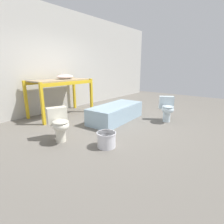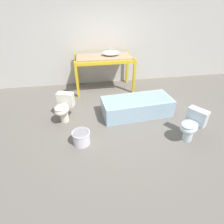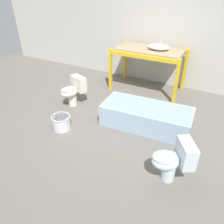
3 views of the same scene
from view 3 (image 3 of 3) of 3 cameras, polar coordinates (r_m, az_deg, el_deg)
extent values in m
plane|color=#666059|center=(4.48, 3.93, -2.53)|extent=(12.00, 12.00, 0.00)
cube|color=beige|center=(5.94, 14.53, 21.87)|extent=(10.80, 0.08, 3.20)
cube|color=gold|center=(5.64, -0.39, 11.04)|extent=(0.07, 0.07, 1.06)
cube|color=gold|center=(5.11, 16.47, 7.48)|extent=(0.07, 0.07, 1.06)
cube|color=gold|center=(6.35, 3.36, 13.38)|extent=(0.07, 0.07, 1.06)
cube|color=gold|center=(5.89, 18.49, 10.32)|extent=(0.07, 0.07, 1.06)
cube|color=gold|center=(5.17, 8.02, 14.07)|extent=(1.67, 0.06, 0.09)
cube|color=gold|center=(5.93, 11.11, 16.09)|extent=(1.67, 0.06, 0.09)
cube|color=#998466|center=(5.53, 9.73, 15.78)|extent=(1.60, 0.77, 0.04)
ellipsoid|color=silver|center=(5.48, 12.17, 16.32)|extent=(0.52, 0.40, 0.14)
cylinder|color=silver|center=(5.55, 12.66, 17.63)|extent=(0.02, 0.02, 0.08)
cube|color=#99B7CC|center=(4.29, 8.91, -1.16)|extent=(1.74, 0.84, 0.43)
cube|color=#829CAD|center=(4.22, 9.05, 0.30)|extent=(1.66, 0.75, 0.17)
cylinder|color=silver|center=(5.08, -10.24, 3.13)|extent=(0.19, 0.19, 0.26)
ellipsoid|color=silver|center=(4.95, -11.14, 5.12)|extent=(0.43, 0.47, 0.21)
ellipsoid|color=#B3AF9F|center=(4.92, -11.23, 5.90)|extent=(0.41, 0.45, 0.03)
cube|color=silver|center=(5.02, -8.71, 7.36)|extent=(0.42, 0.30, 0.34)
cylinder|color=silver|center=(3.35, 14.46, -14.90)|extent=(0.19, 0.19, 0.26)
ellipsoid|color=silver|center=(3.18, 13.79, -12.27)|extent=(0.50, 0.47, 0.21)
ellipsoid|color=#9FAFB7|center=(3.13, 13.96, -11.27)|extent=(0.47, 0.45, 0.03)
cube|color=silver|center=(3.18, 18.74, -10.12)|extent=(0.35, 0.42, 0.34)
cylinder|color=silver|center=(4.31, -13.05, -2.68)|extent=(0.33, 0.33, 0.28)
cylinder|color=silver|center=(4.24, -13.26, -1.20)|extent=(0.36, 0.36, 0.02)
camera|label=1|loc=(4.89, -52.29, 6.60)|focal=28.00mm
camera|label=2|loc=(2.35, -67.30, 12.09)|focal=28.00mm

